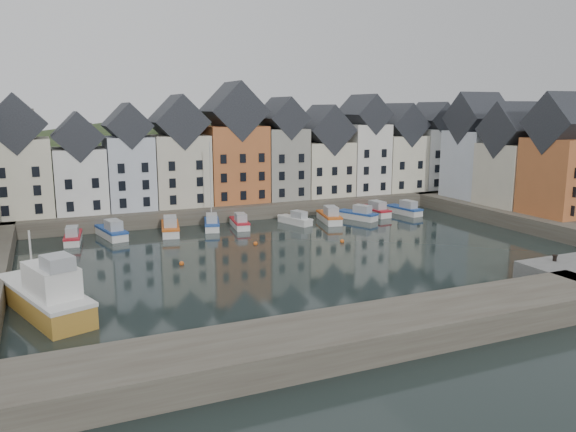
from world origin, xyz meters
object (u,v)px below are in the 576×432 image
large_vessel (46,295)px  mooring_bollard (555,258)px  boat_d (212,223)px  boat_a (73,237)px

large_vessel → mooring_bollard: bearing=-31.8°
boat_d → large_vessel: boat_d is taller
boat_a → large_vessel: large_vessel is taller
boat_d → large_vessel: (-20.68, -25.46, 0.79)m
boat_a → mooring_bollard: size_ratio=10.97×
large_vessel → mooring_bollard: large_vessel is taller
large_vessel → boat_d: bearing=31.9°
boat_d → mooring_bollard: size_ratio=20.98×
boat_d → boat_a: bearing=-162.2°
boat_a → boat_d: bearing=9.6°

